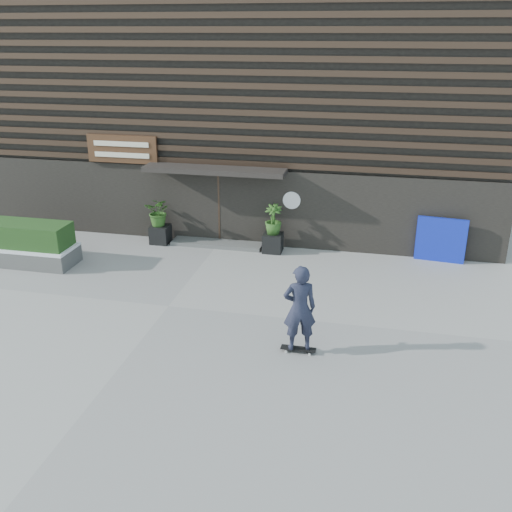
% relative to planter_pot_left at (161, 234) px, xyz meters
% --- Properties ---
extents(ground, '(80.00, 80.00, 0.00)m').
position_rel_planter_pot_left_xyz_m(ground, '(1.90, -4.40, -0.30)').
color(ground, gray).
rests_on(ground, ground).
extents(entrance_step, '(3.00, 0.80, 0.12)m').
position_rel_planter_pot_left_xyz_m(entrance_step, '(1.90, 0.20, -0.24)').
color(entrance_step, '#50504D').
rests_on(entrance_step, ground).
extents(planter_pot_left, '(0.60, 0.60, 0.60)m').
position_rel_planter_pot_left_xyz_m(planter_pot_left, '(0.00, 0.00, 0.00)').
color(planter_pot_left, black).
rests_on(planter_pot_left, ground).
extents(bamboo_left, '(0.86, 0.75, 0.96)m').
position_rel_planter_pot_left_xyz_m(bamboo_left, '(0.00, 0.00, 0.78)').
color(bamboo_left, '#2D591E').
rests_on(bamboo_left, planter_pot_left).
extents(planter_pot_right, '(0.60, 0.60, 0.60)m').
position_rel_planter_pot_left_xyz_m(planter_pot_right, '(3.80, 0.00, 0.00)').
color(planter_pot_right, black).
rests_on(planter_pot_right, ground).
extents(bamboo_right, '(0.54, 0.54, 0.96)m').
position_rel_planter_pot_left_xyz_m(bamboo_right, '(3.80, 0.00, 0.78)').
color(bamboo_right, '#2D591E').
rests_on(bamboo_right, planter_pot_right).
extents(raised_bed, '(3.50, 1.20, 0.50)m').
position_rel_planter_pot_left_xyz_m(raised_bed, '(-3.57, -2.52, -0.05)').
color(raised_bed, '#494947').
rests_on(raised_bed, ground).
extents(snow_layer, '(3.50, 1.20, 0.08)m').
position_rel_planter_pot_left_xyz_m(snow_layer, '(-3.57, -2.52, 0.24)').
color(snow_layer, white).
rests_on(snow_layer, raised_bed).
extents(hedge, '(3.30, 1.00, 0.70)m').
position_rel_planter_pot_left_xyz_m(hedge, '(-3.57, -2.52, 0.63)').
color(hedge, '#1B3C15').
rests_on(hedge, snow_layer).
extents(blue_tarp, '(1.47, 0.28, 1.38)m').
position_rel_planter_pot_left_xyz_m(blue_tarp, '(8.92, 0.30, 0.39)').
color(blue_tarp, '#0D1CAB').
rests_on(blue_tarp, ground).
extents(building, '(18.00, 11.00, 8.00)m').
position_rel_planter_pot_left_xyz_m(building, '(1.90, 5.56, 3.69)').
color(building, black).
rests_on(building, ground).
extents(skateboarder, '(0.82, 0.65, 2.06)m').
position_rel_planter_pot_left_xyz_m(skateboarder, '(5.50, -5.91, 0.77)').
color(skateboarder, black).
rests_on(skateboarder, ground).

